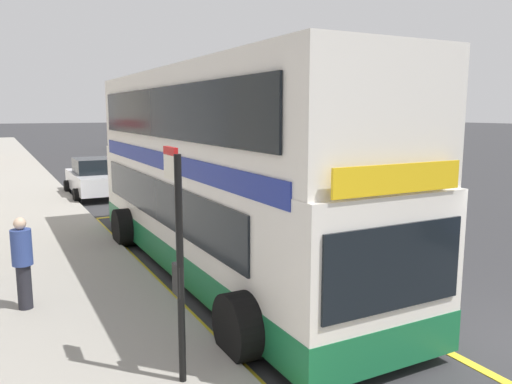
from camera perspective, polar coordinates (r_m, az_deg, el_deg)
The scene contains 8 objects.
ground_plane at distance 36.86m, azimuth -17.11°, elevation 3.24°, with size 260.00×260.00×0.00m, color #333335.
double_decker_bus at distance 11.00m, azimuth -4.37°, elevation 1.49°, with size 3.25×11.03×4.40m.
bus_bay_markings at distance 11.46m, azimuth -4.37°, elevation -8.76°, with size 3.05×13.97×0.01m.
bus_stop_sign at distance 6.29m, azimuth -8.87°, elevation -6.43°, with size 0.09×0.51×2.95m.
parked_car_silver_kerbside at distance 49.82m, azimuth -14.67°, elevation 5.70°, with size 2.09×4.20×1.62m.
parked_car_white_far at distance 21.88m, azimuth -17.83°, elevation 1.54°, with size 2.09×4.20×1.62m.
parked_car_silver_ahead at distance 43.36m, azimuth -12.02°, elevation 5.33°, with size 2.09×4.20×1.62m.
pedestrian_further_back at distance 9.55m, azimuth -24.97°, elevation -6.99°, with size 0.34×0.34×1.61m.
Camera 1 is at (-6.79, -4.06, 3.52)m, focal length 35.26 mm.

